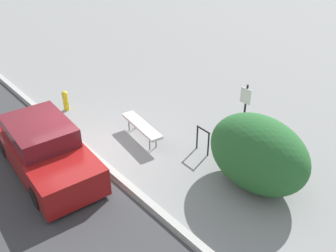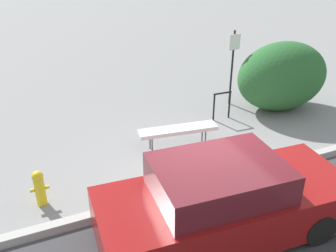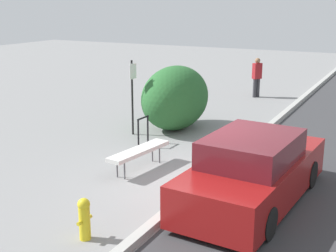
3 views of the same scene
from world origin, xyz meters
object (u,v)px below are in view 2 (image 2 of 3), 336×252
at_px(fire_hydrant, 39,187).
at_px(sign_post, 233,61).
at_px(bench, 178,130).
at_px(parked_car_near, 224,202).
at_px(bike_rack, 222,103).

bearing_deg(fire_hydrant, sign_post, 24.23).
xyz_separation_m(bench, parked_car_near, (-0.55, -3.04, 0.18)).
height_order(fire_hydrant, parked_car_near, parked_car_near).
bearing_deg(sign_post, bike_rack, -134.10).
bearing_deg(bench, sign_post, 41.82).
bearing_deg(parked_car_near, bike_rack, 63.24).
distance_m(bike_rack, fire_hydrant, 5.56).
distance_m(sign_post, parked_car_near, 5.81).
bearing_deg(bench, fire_hydrant, -156.99).
relative_size(bench, sign_post, 0.87).
height_order(bench, bike_rack, bike_rack).
relative_size(bike_rack, fire_hydrant, 1.08).
bearing_deg(sign_post, bench, -145.85).
xyz_separation_m(bike_rack, sign_post, (0.80, 0.83, 0.88)).
height_order(bench, sign_post, sign_post).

